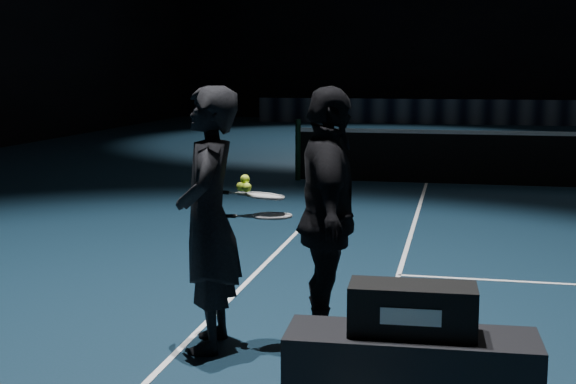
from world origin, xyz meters
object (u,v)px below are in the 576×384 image
racket_bag (412,309)px  player_b (328,219)px  racket_lower (272,216)px  tennis_balls (244,185)px  racket_upper (265,196)px  player_a (208,220)px  player_bench (411,369)px

racket_bag → player_b: player_b is taller
racket_lower → tennis_balls: (-0.19, -0.04, 0.22)m
racket_lower → racket_upper: size_ratio=1.00×
racket_bag → player_a: bearing=151.8°
racket_upper → racket_bag: bearing=-55.5°
racket_bag → racket_upper: bearing=139.9°
player_bench → tennis_balls: tennis_balls is taller
racket_upper → tennis_balls: bearing=-170.4°
player_bench → racket_bag: 0.37m
racket_lower → racket_upper: (-0.06, 0.03, 0.14)m
racket_bag → player_bench: bearing=0.0°
player_bench → player_a: 1.79m
racket_bag → racket_upper: racket_upper is taller
player_b → tennis_balls: bearing=90.0°
player_a → racket_lower: player_a is taller
racket_upper → tennis_balls: (-0.13, -0.07, 0.09)m
racket_bag → racket_lower: racket_lower is taller
player_b → racket_lower: 0.40m
racket_lower → tennis_balls: tennis_balls is taller
racket_lower → racket_upper: bearing=141.3°
player_bench → racket_bag: (0.00, 0.00, 0.37)m
racket_bag → player_b: size_ratio=0.40×
player_bench → player_b: size_ratio=0.79×
player_a → player_b: size_ratio=1.00×
player_b → tennis_balls: size_ratio=15.68×
player_b → racket_lower: player_b is taller
player_bench → racket_upper: bearing=139.9°
racket_lower → tennis_balls: size_ratio=5.67×
player_a → tennis_balls: (0.25, 0.07, 0.25)m
player_b → racket_lower: size_ratio=2.77×
player_bench → player_a: bearing=151.8°
player_b → tennis_balls: (-0.58, -0.14, 0.25)m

